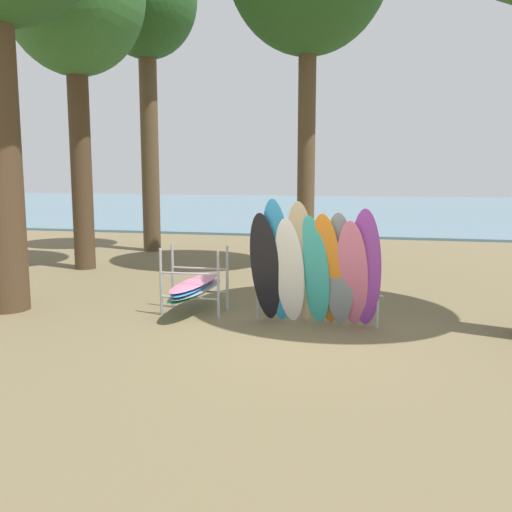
# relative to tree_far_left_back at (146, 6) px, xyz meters

# --- Properties ---
(ground_plane) EXTENTS (80.00, 80.00, 0.00)m
(ground_plane) POSITION_rel_tree_far_left_back_xyz_m (6.31, -8.85, -7.77)
(ground_plane) COLOR brown
(lake_water) EXTENTS (80.00, 36.00, 0.10)m
(lake_water) POSITION_rel_tree_far_left_back_xyz_m (6.31, 22.99, -7.72)
(lake_water) COLOR slate
(lake_water) RESTS_ON ground
(tree_far_left_back) EXTENTS (3.23, 3.23, 9.88)m
(tree_far_left_back) POSITION_rel_tree_far_left_back_xyz_m (0.00, 0.00, 0.00)
(tree_far_left_back) COLOR brown
(tree_far_left_back) RESTS_ON ground
(leaning_board_pile) EXTENTS (2.31, 0.91, 2.21)m
(leaning_board_pile) POSITION_rel_tree_far_left_back_xyz_m (6.47, -8.31, -6.77)
(leaning_board_pile) COLOR black
(leaning_board_pile) RESTS_ON ground
(board_storage_rack) EXTENTS (1.15, 2.13, 1.25)m
(board_storage_rack) POSITION_rel_tree_far_left_back_xyz_m (4.16, -7.82, -7.27)
(board_storage_rack) COLOR #9EA0A5
(board_storage_rack) RESTS_ON ground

